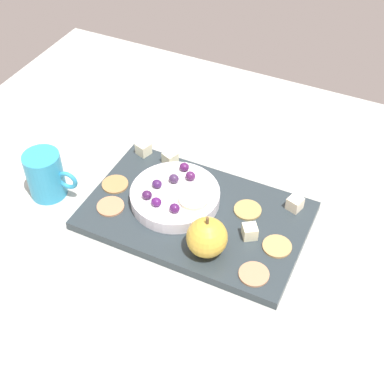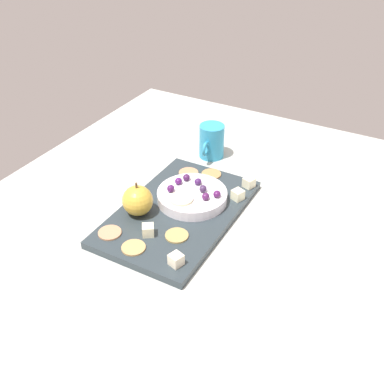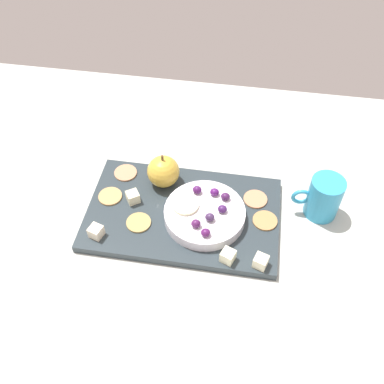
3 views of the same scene
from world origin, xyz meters
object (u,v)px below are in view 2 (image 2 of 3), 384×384
Objects in this scene: cheese_cube_0 at (249,182)px; cheese_cube_1 at (148,230)px; apple_whole at (138,201)px; cracker_4 at (110,233)px; platter at (179,213)px; grape_6 at (198,182)px; serving_dish at (192,196)px; cheese_cube_2 at (176,260)px; cracker_2 at (134,248)px; cup at (211,141)px; grape_1 at (203,189)px; grape_0 at (217,194)px; grape_5 at (178,181)px; grape_2 at (186,177)px; cracker_0 at (177,235)px; grape_3 at (171,188)px; cracker_3 at (211,174)px; grape_4 at (206,196)px; cheese_cube_3 at (238,195)px; cracker_1 at (189,173)px; apple_slice_0 at (181,199)px.

cheese_cube_1 is at bearing 157.15° from cheese_cube_0.
cracker_4 is (-8.91, 1.26, -3.23)cm from apple_whole.
platter is 21.20× the size of grape_6.
serving_dish and cheese_cube_2 have the same top height.
cracker_2 and cracker_4 have the same top height.
cheese_cube_1 reaches higher than cracker_4.
grape_1 is at bearing -157.82° from cup.
grape_0 is 10.30cm from grape_5.
grape_1 is at bearing -14.45° from cheese_cube_1.
grape_6 is at bearing 130.83° from cheese_cube_0.
serving_dish is 5.52cm from grape_2.
apple_whole is at bearing 127.98° from grape_0.
cracker_0 is 16.96cm from grape_6.
serving_dish is at bearing -63.48° from grape_3.
cracker_2 is 32.50cm from cracker_3.
grape_6 is (8.03, -0.67, 4.06)cm from platter.
grape_6 is at bearing -63.23° from grape_5.
cracker_0 is (2.46, -5.51, -1.01)cm from cheese_cube_1.
grape_5 is at bearing 29.96° from platter.
grape_4 is 6.37cm from grape_6.
cracker_0 is 2.69× the size of grape_2.
cheese_cube_3 reaches higher than cracker_0.
grape_5 is (1.37, 4.43, 2.00)cm from serving_dish.
cracker_2 is 1.00× the size of cracker_4.
cracker_1 is at bearing 33.28° from serving_dish.
cheese_cube_2 is at bearing -122.78° from apple_whole.
serving_dish is at bearing 74.32° from grape_4.
grape_3 is at bearing 166.99° from cracker_3.
cracker_4 is (-14.33, 8.49, 1.08)cm from platter.
cracker_0 is (7.35, 4.18, -1.01)cm from cheese_cube_2.
apple_whole is at bearing 49.13° from cheese_cube_1.
grape_4 is at bearing -141.32° from grape_1.
cracker_3 is at bearing -17.12° from grape_5.
cracker_2 is at bearing 158.89° from grape_0.
apple_whole is at bearing 57.22° from cheese_cube_2.
grape_4 reaches higher than cheese_cube_1.
apple_whole is at bearing 161.56° from grape_5.
grape_6 is 20.82cm from cup.
grape_0 reaches higher than cracker_0.
apple_whole is at bearing 154.06° from grape_3.
cheese_cube_1 is at bearing -130.87° from apple_whole.
grape_2 is (-6.14, -2.86, 3.00)cm from cracker_1.
cracker_1 is at bearing 43.81° from grape_6.
apple_slice_0 is (11.33, -1.53, 1.52)cm from cheese_cube_1.
serving_dish is at bearing 14.80° from cracker_0.
grape_1 is at bearing 38.68° from grape_4.
serving_dish is at bearing 20.56° from cheese_cube_2.
grape_3 is at bearing 116.52° from serving_dish.
cracker_2 is (-32.10, 11.65, -1.01)cm from cheese_cube_0.
cheese_cube_2 is (-10.17, -15.80, -2.23)cm from apple_whole.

